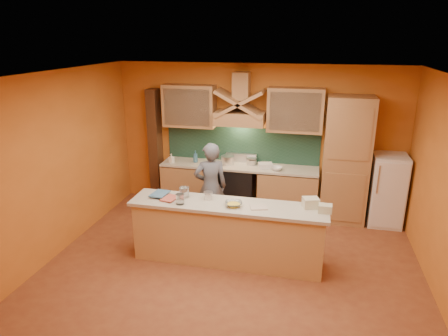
% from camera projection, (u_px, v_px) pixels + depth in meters
% --- Properties ---
extents(floor, '(5.50, 5.00, 0.01)m').
position_uv_depth(floor, '(230.00, 272.00, 5.82)').
color(floor, brown).
rests_on(floor, ground).
extents(ceiling, '(5.50, 5.00, 0.01)m').
position_uv_depth(ceiling, '(231.00, 76.00, 4.93)').
color(ceiling, white).
rests_on(ceiling, wall_back).
extents(wall_back, '(5.50, 0.02, 2.80)m').
position_uv_depth(wall_back, '(257.00, 138.00, 7.69)').
color(wall_back, orange).
rests_on(wall_back, floor).
extents(wall_front, '(5.50, 0.02, 2.80)m').
position_uv_depth(wall_front, '(162.00, 293.00, 3.07)').
color(wall_front, orange).
rests_on(wall_front, floor).
extents(wall_left, '(0.02, 5.00, 2.80)m').
position_uv_depth(wall_left, '(51.00, 168.00, 5.96)').
color(wall_left, orange).
rests_on(wall_left, floor).
extents(base_cabinet_left, '(1.10, 0.60, 0.86)m').
position_uv_depth(base_cabinet_left, '(192.00, 185.00, 7.98)').
color(base_cabinet_left, '#B38151').
rests_on(base_cabinet_left, floor).
extents(base_cabinet_right, '(1.10, 0.60, 0.86)m').
position_uv_depth(base_cabinet_right, '(288.00, 193.00, 7.58)').
color(base_cabinet_right, '#B38151').
rests_on(base_cabinet_right, floor).
extents(counter_top, '(3.00, 0.62, 0.04)m').
position_uv_depth(counter_top, '(239.00, 166.00, 7.63)').
color(counter_top, '#B9AF9C').
rests_on(counter_top, base_cabinet_left).
extents(stove, '(0.60, 0.58, 0.90)m').
position_uv_depth(stove, '(239.00, 188.00, 7.78)').
color(stove, black).
rests_on(stove, floor).
extents(backsplash, '(3.00, 0.03, 0.70)m').
position_uv_depth(backsplash, '(242.00, 145.00, 7.79)').
color(backsplash, '#19372C').
rests_on(backsplash, wall_back).
extents(range_hood, '(0.92, 0.50, 0.24)m').
position_uv_depth(range_hood, '(240.00, 118.00, 7.39)').
color(range_hood, '#B38151').
rests_on(range_hood, wall_back).
extents(hood_chimney, '(0.30, 0.30, 0.50)m').
position_uv_depth(hood_chimney, '(241.00, 86.00, 7.30)').
color(hood_chimney, '#B38151').
rests_on(hood_chimney, wall_back).
extents(upper_cabinet_left, '(1.00, 0.35, 0.80)m').
position_uv_depth(upper_cabinet_left, '(189.00, 106.00, 7.61)').
color(upper_cabinet_left, '#B38151').
rests_on(upper_cabinet_left, wall_back).
extents(upper_cabinet_right, '(1.00, 0.35, 0.80)m').
position_uv_depth(upper_cabinet_right, '(295.00, 110.00, 7.19)').
color(upper_cabinet_right, '#B38151').
rests_on(upper_cabinet_right, wall_back).
extents(pantry_column, '(0.80, 0.60, 2.30)m').
position_uv_depth(pantry_column, '(346.00, 161.00, 7.14)').
color(pantry_column, '#B38151').
rests_on(pantry_column, floor).
extents(fridge, '(0.58, 0.60, 1.30)m').
position_uv_depth(fridge, '(387.00, 190.00, 7.14)').
color(fridge, white).
rests_on(fridge, floor).
extents(trim_column_left, '(0.20, 0.30, 2.30)m').
position_uv_depth(trim_column_left, '(156.00, 146.00, 8.06)').
color(trim_column_left, '#472816').
rests_on(trim_column_left, floor).
extents(island_body, '(2.80, 0.55, 0.88)m').
position_uv_depth(island_body, '(228.00, 235.00, 5.98)').
color(island_body, tan).
rests_on(island_body, floor).
extents(island_top, '(2.90, 0.62, 0.05)m').
position_uv_depth(island_top, '(228.00, 205.00, 5.83)').
color(island_top, '#B9AF9C').
rests_on(island_top, island_body).
extents(person, '(0.68, 0.58, 1.58)m').
position_uv_depth(person, '(211.00, 187.00, 6.89)').
color(person, slate).
rests_on(person, floor).
extents(pot_large, '(0.33, 0.33, 0.17)m').
position_uv_depth(pot_large, '(227.00, 161.00, 7.68)').
color(pot_large, silver).
rests_on(pot_large, stove).
extents(pot_small, '(0.25, 0.25, 0.12)m').
position_uv_depth(pot_small, '(251.00, 162.00, 7.66)').
color(pot_small, silver).
rests_on(pot_small, stove).
extents(soap_bottle_a, '(0.11, 0.11, 0.18)m').
position_uv_depth(soap_bottle_a, '(171.00, 158.00, 7.74)').
color(soap_bottle_a, white).
rests_on(soap_bottle_a, counter_top).
extents(soap_bottle_b, '(0.11, 0.11, 0.23)m').
position_uv_depth(soap_bottle_b, '(195.00, 156.00, 7.77)').
color(soap_bottle_b, '#316388').
rests_on(soap_bottle_b, counter_top).
extents(bowl_back, '(0.28, 0.28, 0.07)m').
position_uv_depth(bowl_back, '(276.00, 168.00, 7.34)').
color(bowl_back, silver).
rests_on(bowl_back, counter_top).
extents(dish_rack, '(0.30, 0.26, 0.09)m').
position_uv_depth(dish_rack, '(266.00, 166.00, 7.46)').
color(dish_rack, silver).
rests_on(dish_rack, counter_top).
extents(book_lower, '(0.26, 0.31, 0.03)m').
position_uv_depth(book_lower, '(164.00, 197.00, 6.02)').
color(book_lower, '#C15545').
rests_on(book_lower, island_top).
extents(book_upper, '(0.26, 0.33, 0.02)m').
position_uv_depth(book_upper, '(153.00, 193.00, 6.13)').
color(book_upper, '#426C91').
rests_on(book_upper, island_top).
extents(jar_large, '(0.15, 0.15, 0.16)m').
position_uv_depth(jar_large, '(184.00, 192.00, 6.04)').
color(jar_large, white).
rests_on(jar_large, island_top).
extents(jar_small, '(0.15, 0.15, 0.16)m').
position_uv_depth(jar_small, '(180.00, 199.00, 5.79)').
color(jar_small, silver).
rests_on(jar_small, island_top).
extents(kitchen_scale, '(0.12, 0.12, 0.09)m').
position_uv_depth(kitchen_scale, '(208.00, 196.00, 5.98)').
color(kitchen_scale, silver).
rests_on(kitchen_scale, island_top).
extents(mixing_bowl, '(0.30, 0.30, 0.06)m').
position_uv_depth(mixing_bowl, '(234.00, 204.00, 5.74)').
color(mixing_bowl, white).
rests_on(mixing_bowl, island_top).
extents(cloth, '(0.28, 0.24, 0.02)m').
position_uv_depth(cloth, '(259.00, 207.00, 5.68)').
color(cloth, beige).
rests_on(cloth, island_top).
extents(grocery_bag_a, '(0.26, 0.23, 0.14)m').
position_uv_depth(grocery_bag_a, '(311.00, 203.00, 5.68)').
color(grocery_bag_a, beige).
rests_on(grocery_bag_a, island_top).
extents(grocery_bag_b, '(0.19, 0.15, 0.11)m').
position_uv_depth(grocery_bag_b, '(325.00, 208.00, 5.53)').
color(grocery_bag_b, beige).
rests_on(grocery_bag_b, island_top).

